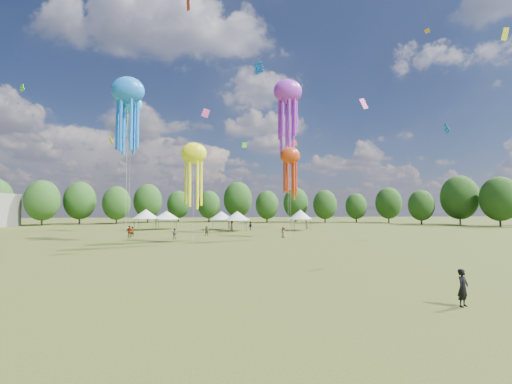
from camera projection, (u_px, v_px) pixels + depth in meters
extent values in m
plane|color=#384416|center=(279.00, 304.00, 16.19)|extent=(300.00, 300.00, 0.00)
imported|color=black|center=(463.00, 288.00, 15.73)|extent=(0.74, 0.65, 1.72)
imported|color=gray|center=(174.00, 234.00, 49.40)|extent=(0.88, 0.75, 1.56)
imported|color=gray|center=(232.00, 226.00, 69.37)|extent=(0.68, 0.97, 1.88)
imported|color=gray|center=(306.00, 225.00, 74.70)|extent=(0.98, 1.03, 1.68)
imported|color=gray|center=(251.00, 226.00, 69.04)|extent=(1.33, 1.19, 1.79)
imported|color=gray|center=(129.00, 232.00, 51.78)|extent=(1.16, 0.88, 1.83)
imported|color=gray|center=(207.00, 231.00, 55.90)|extent=(1.46, 0.54, 1.55)
imported|color=gray|center=(132.00, 232.00, 53.44)|extent=(0.68, 0.71, 1.63)
imported|color=gray|center=(283.00, 232.00, 52.09)|extent=(0.87, 0.94, 1.61)
cylinder|color=#47474C|center=(134.00, 225.00, 68.06)|extent=(0.08, 0.08, 2.25)
cylinder|color=#47474C|center=(138.00, 224.00, 71.69)|extent=(0.08, 0.08, 2.25)
cylinder|color=#47474C|center=(153.00, 225.00, 68.51)|extent=(0.08, 0.08, 2.25)
cylinder|color=#47474C|center=(156.00, 224.00, 72.14)|extent=(0.08, 0.08, 2.25)
cube|color=silver|center=(146.00, 219.00, 70.16)|extent=(4.06, 4.06, 0.10)
cone|color=silver|center=(146.00, 214.00, 70.20)|extent=(5.28, 5.28, 1.92)
cylinder|color=#47474C|center=(155.00, 225.00, 70.76)|extent=(0.08, 0.08, 2.05)
cylinder|color=#47474C|center=(158.00, 224.00, 74.57)|extent=(0.08, 0.08, 2.05)
cylinder|color=#47474C|center=(174.00, 225.00, 71.23)|extent=(0.08, 0.08, 2.05)
cylinder|color=#47474C|center=(176.00, 224.00, 75.04)|extent=(0.08, 0.08, 2.05)
cube|color=silver|center=(166.00, 219.00, 72.95)|extent=(4.25, 4.25, 0.10)
cone|color=silver|center=(166.00, 215.00, 72.99)|extent=(5.52, 5.52, 1.76)
cylinder|color=#47474C|center=(213.00, 225.00, 69.57)|extent=(0.08, 0.08, 2.01)
cylinder|color=#47474C|center=(213.00, 224.00, 73.02)|extent=(0.08, 0.08, 2.01)
cylinder|color=#47474C|center=(230.00, 225.00, 69.99)|extent=(0.08, 0.08, 2.01)
cylinder|color=#47474C|center=(229.00, 224.00, 73.44)|extent=(0.08, 0.08, 2.01)
cube|color=silver|center=(221.00, 220.00, 71.56)|extent=(3.88, 3.88, 0.10)
cone|color=silver|center=(221.00, 215.00, 71.60)|extent=(5.04, 5.04, 1.72)
cylinder|color=#47474C|center=(229.00, 226.00, 65.28)|extent=(0.08, 0.08, 2.04)
cylinder|color=#47474C|center=(228.00, 225.00, 68.69)|extent=(0.08, 0.08, 2.04)
cylinder|color=#47474C|center=(247.00, 226.00, 65.70)|extent=(0.08, 0.08, 2.04)
cylinder|color=#47474C|center=(245.00, 225.00, 69.11)|extent=(0.08, 0.08, 2.04)
cube|color=silver|center=(237.00, 220.00, 67.25)|extent=(3.84, 3.84, 0.10)
cone|color=silver|center=(237.00, 216.00, 67.29)|extent=(5.00, 5.00, 1.75)
cylinder|color=#47474C|center=(294.00, 225.00, 67.24)|extent=(0.08, 0.08, 2.20)
cylinder|color=#47474C|center=(291.00, 225.00, 70.39)|extent=(0.08, 0.08, 2.20)
cylinder|color=#47474C|center=(310.00, 225.00, 67.63)|extent=(0.08, 0.08, 2.20)
cylinder|color=#47474C|center=(306.00, 224.00, 70.78)|extent=(0.08, 0.08, 2.20)
cube|color=silver|center=(300.00, 219.00, 69.06)|extent=(3.58, 3.58, 0.10)
cone|color=silver|center=(300.00, 214.00, 69.11)|extent=(4.65, 4.65, 1.88)
ellipsoid|color=blue|center=(128.00, 91.00, 43.87)|extent=(4.16, 2.91, 3.53)
cylinder|color=beige|center=(127.00, 166.00, 43.41)|extent=(0.03, 0.03, 19.61)
ellipsoid|color=#A92FD2|center=(288.00, 91.00, 56.26)|extent=(4.74, 3.32, 4.03)
cylinder|color=beige|center=(288.00, 163.00, 55.71)|extent=(0.03, 0.03, 23.71)
ellipsoid|color=red|center=(290.00, 156.00, 51.73)|extent=(3.07, 2.15, 2.61)
cylinder|color=beige|center=(290.00, 197.00, 51.44)|extent=(0.03, 0.03, 12.44)
ellipsoid|color=#18ADD4|center=(131.00, 104.00, 61.09)|extent=(4.01, 2.80, 3.41)
cylinder|color=beige|center=(130.00, 169.00, 60.56)|extent=(0.03, 0.03, 23.03)
ellipsoid|color=#FFFE1A|center=(194.00, 153.00, 43.80)|extent=(3.26, 2.28, 2.77)
cylinder|color=beige|center=(193.00, 198.00, 43.54)|extent=(0.03, 0.03, 11.54)
cube|color=#F24797|center=(206.00, 113.00, 75.29)|extent=(1.98, 0.29, 2.26)
cube|color=#A92FD2|center=(289.00, 96.00, 82.19)|extent=(0.62, 0.65, 0.93)
cube|color=red|center=(188.00, 5.00, 50.70)|extent=(0.58, 1.59, 1.79)
cube|color=#E2A00E|center=(195.00, 148.00, 53.34)|extent=(1.28, 0.43, 1.37)
cube|color=#FFFE1A|center=(505.00, 34.00, 38.88)|extent=(1.08, 0.86, 1.44)
cube|color=#18ADD4|center=(221.00, 4.00, 72.28)|extent=(0.39, 1.07, 1.21)
cube|color=#FFFE1A|center=(134.00, 148.00, 75.73)|extent=(0.94, 2.43, 2.91)
cube|color=#52E125|center=(22.00, 88.00, 49.02)|extent=(0.94, 0.71, 1.27)
cube|color=blue|center=(259.00, 68.00, 66.43)|extent=(1.79, 0.94, 2.37)
cube|color=#F24797|center=(364.00, 104.00, 68.56)|extent=(2.30, 1.16, 2.58)
cube|color=red|center=(295.00, 143.00, 88.48)|extent=(1.21, 0.78, 1.65)
cube|color=#E2A00E|center=(427.00, 31.00, 53.12)|extent=(0.58, 0.86, 0.97)
cube|color=#FFFE1A|center=(111.00, 141.00, 76.65)|extent=(1.37, 1.25, 1.92)
cube|color=#52E125|center=(244.00, 145.00, 66.79)|extent=(1.06, 0.66, 1.16)
cube|color=blue|center=(446.00, 129.00, 57.81)|extent=(0.62, 1.78, 1.94)
cube|color=#F24797|center=(137.00, 86.00, 44.71)|extent=(0.99, 0.94, 1.14)
cylinder|color=#38281C|center=(42.00, 219.00, 88.05)|extent=(0.44, 0.44, 3.36)
ellipsoid|color=#224617|center=(42.00, 200.00, 88.27)|extent=(8.40, 8.40, 10.51)
cylinder|color=#38281C|center=(79.00, 218.00, 96.08)|extent=(0.44, 0.44, 3.41)
ellipsoid|color=#224617|center=(80.00, 201.00, 96.31)|extent=(8.53, 8.53, 10.66)
cylinder|color=#38281C|center=(116.00, 218.00, 96.83)|extent=(0.44, 0.44, 3.07)
ellipsoid|color=#224617|center=(117.00, 203.00, 97.04)|extent=(7.66, 7.66, 9.58)
cylinder|color=#38281C|center=(148.00, 217.00, 105.95)|extent=(0.44, 0.44, 3.43)
ellipsoid|color=#224617|center=(148.00, 201.00, 106.18)|extent=(8.58, 8.58, 10.73)
cylinder|color=#38281C|center=(178.00, 217.00, 112.58)|extent=(0.44, 0.44, 2.95)
ellipsoid|color=#224617|center=(178.00, 204.00, 112.78)|extent=(7.37, 7.37, 9.21)
cylinder|color=#38281C|center=(209.00, 218.00, 109.94)|extent=(0.44, 0.44, 2.89)
ellipsoid|color=#224617|center=(209.00, 205.00, 110.13)|extent=(7.23, 7.23, 9.04)
cylinder|color=#38281C|center=(238.00, 216.00, 115.52)|extent=(0.44, 0.44, 3.84)
ellipsoid|color=#224617|center=(238.00, 199.00, 115.78)|extent=(9.60, 9.60, 11.99)
cylinder|color=#38281C|center=(267.00, 218.00, 105.55)|extent=(0.44, 0.44, 2.84)
ellipsoid|color=#224617|center=(267.00, 205.00, 105.74)|extent=(7.11, 7.11, 8.89)
cylinder|color=#38281C|center=(296.00, 217.00, 109.32)|extent=(0.44, 0.44, 3.16)
ellipsoid|color=#224617|center=(296.00, 203.00, 109.53)|extent=(7.91, 7.91, 9.88)
cylinder|color=#38281C|center=(325.00, 218.00, 104.56)|extent=(0.44, 0.44, 2.88)
ellipsoid|color=#224617|center=(325.00, 204.00, 104.75)|extent=(7.21, 7.21, 9.01)
cylinder|color=#38281C|center=(356.00, 218.00, 107.81)|extent=(0.44, 0.44, 2.63)
ellipsoid|color=#224617|center=(356.00, 206.00, 107.99)|extent=(6.57, 6.57, 8.22)
cylinder|color=#38281C|center=(389.00, 218.00, 105.43)|extent=(0.44, 0.44, 3.13)
ellipsoid|color=#224617|center=(389.00, 203.00, 105.64)|extent=(7.81, 7.81, 9.77)
cylinder|color=#38281C|center=(421.00, 219.00, 93.99)|extent=(0.44, 0.44, 2.72)
ellipsoid|color=#224617|center=(421.00, 205.00, 94.17)|extent=(6.80, 6.80, 8.50)
cylinder|color=#38281C|center=(460.00, 218.00, 92.28)|extent=(0.44, 0.44, 3.81)
ellipsoid|color=#224617|center=(459.00, 197.00, 92.54)|extent=(9.52, 9.52, 11.90)
cylinder|color=#38281C|center=(500.00, 219.00, 83.67)|extent=(0.44, 0.44, 3.51)
ellipsoid|color=#224617|center=(500.00, 199.00, 83.91)|extent=(8.78, 8.78, 10.97)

